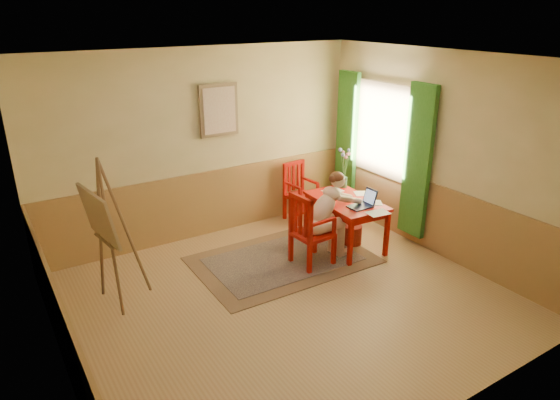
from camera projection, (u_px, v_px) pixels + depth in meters
room at (287, 190)px, 5.49m from camera, size 5.04×4.54×2.84m
wainscot at (254, 237)px, 6.44m from camera, size 5.00×4.50×1.00m
window at (380, 143)px, 7.58m from camera, size 0.12×2.01×2.20m
wall_portrait at (219, 110)px, 7.16m from camera, size 0.60×0.05×0.76m
rug at (283, 260)px, 6.90m from camera, size 2.42×1.63×0.02m
table at (346, 205)px, 7.12m from camera, size 0.79×1.24×0.72m
chair_left at (310, 230)px, 6.61m from camera, size 0.51×0.49×1.03m
chair_back at (299, 192)px, 8.09m from camera, size 0.46×0.48×0.96m
figure at (327, 213)px, 6.72m from camera, size 0.93×0.42×1.24m
laptop at (363, 203)px, 6.84m from camera, size 0.38×0.23×0.23m
papers at (361, 200)px, 7.09m from camera, size 0.69×1.24×0.00m
vase at (344, 170)px, 7.50m from camera, size 0.29×0.29×0.60m
wastebasket at (352, 235)px, 7.33m from camera, size 0.31×0.31×0.30m
easel at (102, 221)px, 5.51m from camera, size 0.65×0.81×1.81m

